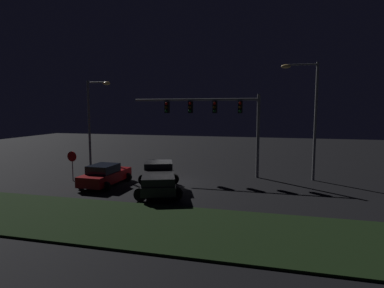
% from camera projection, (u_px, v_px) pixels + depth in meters
% --- Properties ---
extents(ground_plane, '(80.00, 80.00, 0.00)m').
position_uv_depth(ground_plane, '(171.00, 183.00, 23.08)').
color(ground_plane, black).
extents(grass_median, '(26.79, 5.66, 0.10)m').
position_uv_depth(grass_median, '(117.00, 221.00, 15.05)').
color(grass_median, black).
rests_on(grass_median, ground_plane).
extents(pickup_truck, '(4.06, 5.76, 1.80)m').
position_uv_depth(pickup_truck, '(158.00, 176.00, 20.55)').
color(pickup_truck, black).
rests_on(pickup_truck, ground_plane).
extents(car_sedan, '(2.58, 4.46, 1.51)m').
position_uv_depth(car_sedan, '(105.00, 175.00, 22.25)').
color(car_sedan, maroon).
rests_on(car_sedan, ground_plane).
extents(traffic_signal_gantry, '(10.32, 0.56, 6.50)m').
position_uv_depth(traffic_signal_gantry, '(215.00, 113.00, 25.19)').
color(traffic_signal_gantry, slate).
rests_on(traffic_signal_gantry, ground_plane).
extents(street_lamp_left, '(2.28, 0.44, 7.82)m').
position_uv_depth(street_lamp_left, '(93.00, 114.00, 28.05)').
color(street_lamp_left, slate).
rests_on(street_lamp_left, ground_plane).
extents(street_lamp_right, '(2.68, 0.44, 8.75)m').
position_uv_depth(street_lamp_right, '(309.00, 107.00, 23.48)').
color(street_lamp_right, slate).
rests_on(street_lamp_right, ground_plane).
extents(stop_sign, '(0.76, 0.08, 2.23)m').
position_uv_depth(stop_sign, '(72.00, 160.00, 23.57)').
color(stop_sign, slate).
rests_on(stop_sign, ground_plane).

